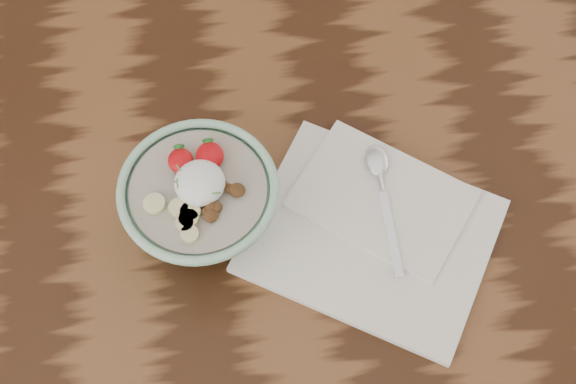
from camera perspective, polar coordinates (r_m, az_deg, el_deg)
name	(u,v)px	position (r cm, az deg, el deg)	size (l,w,h in cm)	color
table	(197,227)	(112.08, -6.52, -2.50)	(160.00, 90.00, 75.00)	black
breakfast_bowl	(201,204)	(96.02, -6.20, -0.82)	(18.80, 18.80, 12.88)	#96CAAB
napkin	(373,228)	(100.90, 6.10, -2.54)	(36.73, 35.10, 1.77)	white
spoon	(380,178)	(102.46, 6.57, 1.00)	(3.19, 18.34, 0.96)	silver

